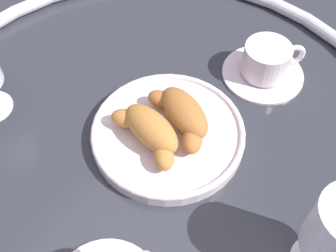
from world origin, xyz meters
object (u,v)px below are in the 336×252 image
croissant_large (182,114)px  pastry_plate (168,133)px  croissant_small (150,130)px  coffee_cup_near (266,63)px

croissant_large → pastry_plate: bearing=68.1°
pastry_plate → croissant_small: size_ratio=1.70×
croissant_small → pastry_plate: bearing=-111.3°
pastry_plate → coffee_cup_near: bearing=-104.9°
croissant_large → croissant_small: size_ratio=0.94×
pastry_plate → croissant_large: size_ratio=1.81×
croissant_large → croissant_small: bearing=68.4°
croissant_large → coffee_cup_near: (-0.04, -0.18, -0.02)m
croissant_small → coffee_cup_near: croissant_small is taller
pastry_plate → croissant_large: (-0.01, -0.02, 0.03)m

